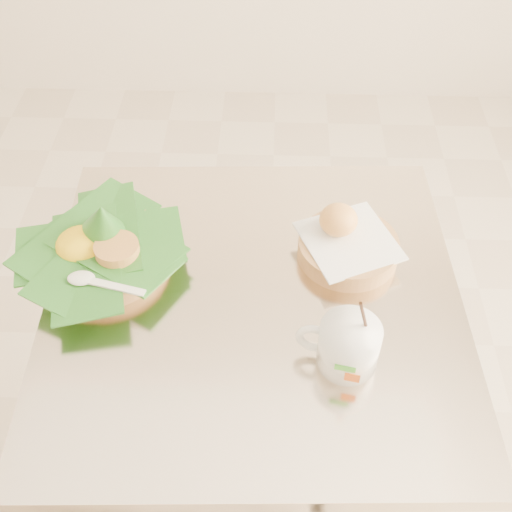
{
  "coord_description": "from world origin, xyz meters",
  "views": [
    {
      "loc": [
        0.22,
        -0.7,
        1.58
      ],
      "look_at": [
        0.2,
        0.02,
        0.82
      ],
      "focal_mm": 45.0,
      "sensor_mm": 36.0,
      "label": 1
    }
  ],
  "objects_px": {
    "cafe_table": "(254,371)",
    "coffee_mug": "(347,344)",
    "rice_basket": "(100,246)",
    "bread_basket": "(346,243)"
  },
  "relations": [
    {
      "from": "coffee_mug",
      "to": "bread_basket",
      "type": "bearing_deg",
      "value": 86.29
    },
    {
      "from": "bread_basket",
      "to": "rice_basket",
      "type": "bearing_deg",
      "value": -175.72
    },
    {
      "from": "cafe_table",
      "to": "coffee_mug",
      "type": "height_order",
      "value": "coffee_mug"
    },
    {
      "from": "bread_basket",
      "to": "coffee_mug",
      "type": "height_order",
      "value": "coffee_mug"
    },
    {
      "from": "cafe_table",
      "to": "rice_basket",
      "type": "relative_size",
      "value": 2.62
    },
    {
      "from": "cafe_table",
      "to": "coffee_mug",
      "type": "bearing_deg",
      "value": -39.86
    },
    {
      "from": "rice_basket",
      "to": "coffee_mug",
      "type": "bearing_deg",
      "value": -25.44
    },
    {
      "from": "rice_basket",
      "to": "bread_basket",
      "type": "distance_m",
      "value": 0.43
    },
    {
      "from": "cafe_table",
      "to": "rice_basket",
      "type": "distance_m",
      "value": 0.38
    },
    {
      "from": "coffee_mug",
      "to": "cafe_table",
      "type": "bearing_deg",
      "value": 140.14
    }
  ]
}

